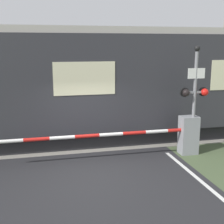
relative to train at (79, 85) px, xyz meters
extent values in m
plane|color=#475638|center=(-0.03, -3.24, -2.18)|extent=(80.00, 80.00, 0.00)
cube|color=gray|center=(-0.03, 0.00, -2.17)|extent=(36.00, 3.20, 0.03)
cube|color=#595451|center=(-0.03, -0.72, -2.10)|extent=(36.00, 0.08, 0.10)
cube|color=#595451|center=(-0.03, 0.72, -2.10)|extent=(36.00, 0.08, 0.10)
cube|color=black|center=(0.00, 0.00, -1.88)|extent=(18.97, 2.54, 0.60)
cube|color=#2D2D33|center=(0.00, 0.00, 0.13)|extent=(20.62, 2.98, 3.43)
cube|color=#ADA89E|center=(0.00, 0.00, 1.97)|extent=(20.20, 2.74, 0.24)
cube|color=beige|center=(0.00, -1.50, 0.39)|extent=(2.06, 0.02, 1.10)
cube|color=gray|center=(3.40, -2.38, -1.53)|extent=(0.60, 0.44, 1.31)
cylinder|color=gray|center=(3.40, -2.38, -1.33)|extent=(0.16, 0.16, 0.18)
cylinder|color=red|center=(3.01, -2.38, -1.33)|extent=(0.77, 0.11, 0.11)
cylinder|color=white|center=(2.24, -2.38, -1.33)|extent=(0.77, 0.11, 0.11)
cylinder|color=red|center=(1.46, -2.38, -1.33)|extent=(0.77, 0.11, 0.11)
cylinder|color=white|center=(0.69, -2.38, -1.33)|extent=(0.77, 0.11, 0.11)
cylinder|color=red|center=(-0.08, -2.38, -1.33)|extent=(0.77, 0.11, 0.11)
cylinder|color=white|center=(-0.86, -2.38, -1.33)|extent=(0.77, 0.11, 0.11)
cylinder|color=red|center=(-1.63, -2.38, -1.33)|extent=(0.77, 0.11, 0.11)
cylinder|color=white|center=(-2.41, -2.38, -1.33)|extent=(0.77, 0.11, 0.11)
cylinder|color=gray|center=(3.49, -2.48, -0.46)|extent=(0.11, 0.11, 3.45)
cube|color=gray|center=(3.49, -2.48, -0.04)|extent=(0.79, 0.07, 0.07)
sphere|color=black|center=(3.15, -2.53, -0.04)|extent=(0.24, 0.24, 0.24)
sphere|color=red|center=(3.82, -2.53, -0.04)|extent=(0.24, 0.24, 0.24)
cylinder|color=black|center=(3.15, -2.42, -0.04)|extent=(0.30, 0.06, 0.30)
cylinder|color=black|center=(3.82, -2.42, -0.04)|extent=(0.30, 0.06, 0.30)
cube|color=white|center=(3.49, -2.52, 0.58)|extent=(0.59, 0.02, 0.33)
sphere|color=black|center=(3.49, -2.48, 1.37)|extent=(0.18, 0.18, 0.18)
camera|label=1|loc=(-1.48, -11.72, 1.48)|focal=50.00mm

